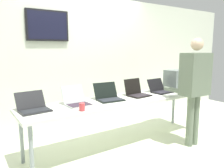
{
  "coord_description": "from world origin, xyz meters",
  "views": [
    {
      "loc": [
        -2.01,
        -2.72,
        1.52
      ],
      "look_at": [
        -0.21,
        -0.02,
        0.99
      ],
      "focal_mm": 35.87,
      "sensor_mm": 36.0,
      "label": 1
    }
  ],
  "objects_px": {
    "person": "(194,82)",
    "laptop_station_2": "(109,96)",
    "laptop_station_0": "(33,107)",
    "laptop_station_3": "(137,92)",
    "workbench": "(123,102)",
    "laptop_station_4": "(160,89)",
    "equipment_box": "(176,80)",
    "laptop_station_1": "(77,101)",
    "coffee_mug": "(82,107)"
  },
  "relations": [
    {
      "from": "equipment_box",
      "to": "person",
      "type": "xyz_separation_m",
      "value": [
        -0.43,
        -0.71,
        0.08
      ]
    },
    {
      "from": "workbench",
      "to": "equipment_box",
      "type": "xyz_separation_m",
      "value": [
        1.32,
        0.09,
        0.23
      ]
    },
    {
      "from": "person",
      "to": "laptop_station_2",
      "type": "bearing_deg",
      "value": 147.91
    },
    {
      "from": "laptop_station_4",
      "to": "equipment_box",
      "type": "bearing_deg",
      "value": 3.13
    },
    {
      "from": "laptop_station_0",
      "to": "coffee_mug",
      "type": "bearing_deg",
      "value": -33.88
    },
    {
      "from": "laptop_station_2",
      "to": "person",
      "type": "relative_size",
      "value": 0.24
    },
    {
      "from": "equipment_box",
      "to": "laptop_station_2",
      "type": "height_order",
      "value": "equipment_box"
    },
    {
      "from": "coffee_mug",
      "to": "person",
      "type": "bearing_deg",
      "value": -12.23
    },
    {
      "from": "laptop_station_4",
      "to": "person",
      "type": "relative_size",
      "value": 0.23
    },
    {
      "from": "laptop_station_2",
      "to": "laptop_station_4",
      "type": "height_order",
      "value": "laptop_station_2"
    },
    {
      "from": "equipment_box",
      "to": "laptop_station_3",
      "type": "height_order",
      "value": "equipment_box"
    },
    {
      "from": "laptop_station_4",
      "to": "coffee_mug",
      "type": "distance_m",
      "value": 1.72
    },
    {
      "from": "equipment_box",
      "to": "laptop_station_0",
      "type": "distance_m",
      "value": 2.65
    },
    {
      "from": "laptop_station_0",
      "to": "laptop_station_4",
      "type": "xyz_separation_m",
      "value": [
        2.19,
        -0.03,
        0.0
      ]
    },
    {
      "from": "workbench",
      "to": "coffee_mug",
      "type": "relative_size",
      "value": 31.34
    },
    {
      "from": "laptop_station_1",
      "to": "coffee_mug",
      "type": "distance_m",
      "value": 0.33
    },
    {
      "from": "coffee_mug",
      "to": "laptop_station_3",
      "type": "bearing_deg",
      "value": 15.34
    },
    {
      "from": "laptop_station_1",
      "to": "coffee_mug",
      "type": "xyz_separation_m",
      "value": [
        -0.07,
        -0.32,
        -0.01
      ]
    },
    {
      "from": "workbench",
      "to": "laptop_station_4",
      "type": "bearing_deg",
      "value": 4.08
    },
    {
      "from": "workbench",
      "to": "laptop_station_0",
      "type": "xyz_separation_m",
      "value": [
        -1.33,
        0.09,
        0.1
      ]
    },
    {
      "from": "workbench",
      "to": "person",
      "type": "relative_size",
      "value": 1.88
    },
    {
      "from": "laptop_station_2",
      "to": "person",
      "type": "height_order",
      "value": "person"
    },
    {
      "from": "equipment_box",
      "to": "laptop_station_2",
      "type": "xyz_separation_m",
      "value": [
        -1.53,
        -0.01,
        -0.13
      ]
    },
    {
      "from": "laptop_station_0",
      "to": "person",
      "type": "xyz_separation_m",
      "value": [
        2.22,
        -0.71,
        0.22
      ]
    },
    {
      "from": "equipment_box",
      "to": "coffee_mug",
      "type": "xyz_separation_m",
      "value": [
        -2.14,
        -0.34,
        -0.14
      ]
    },
    {
      "from": "laptop_station_4",
      "to": "laptop_station_3",
      "type": "bearing_deg",
      "value": 179.39
    },
    {
      "from": "equipment_box",
      "to": "laptop_station_1",
      "type": "relative_size",
      "value": 1.02
    },
    {
      "from": "person",
      "to": "coffee_mug",
      "type": "bearing_deg",
      "value": 167.77
    },
    {
      "from": "laptop_station_2",
      "to": "laptop_station_4",
      "type": "relative_size",
      "value": 1.04
    },
    {
      "from": "laptop_station_1",
      "to": "laptop_station_4",
      "type": "relative_size",
      "value": 0.97
    },
    {
      "from": "workbench",
      "to": "person",
      "type": "xyz_separation_m",
      "value": [
        0.89,
        -0.62,
        0.32
      ]
    },
    {
      "from": "equipment_box",
      "to": "laptop_station_4",
      "type": "xyz_separation_m",
      "value": [
        -0.45,
        -0.02,
        -0.13
      ]
    },
    {
      "from": "equipment_box",
      "to": "laptop_station_0",
      "type": "bearing_deg",
      "value": 179.9
    },
    {
      "from": "laptop_station_4",
      "to": "workbench",
      "type": "bearing_deg",
      "value": -175.92
    },
    {
      "from": "person",
      "to": "coffee_mug",
      "type": "relative_size",
      "value": 16.7
    },
    {
      "from": "laptop_station_4",
      "to": "coffee_mug",
      "type": "relative_size",
      "value": 3.9
    },
    {
      "from": "laptop_station_0",
      "to": "laptop_station_2",
      "type": "relative_size",
      "value": 0.96
    },
    {
      "from": "laptop_station_0",
      "to": "laptop_station_2",
      "type": "distance_m",
      "value": 1.11
    },
    {
      "from": "person",
      "to": "laptop_station_3",
      "type": "bearing_deg",
      "value": 128.85
    },
    {
      "from": "laptop_station_0",
      "to": "person",
      "type": "height_order",
      "value": "person"
    },
    {
      "from": "workbench",
      "to": "laptop_station_1",
      "type": "distance_m",
      "value": 0.76
    },
    {
      "from": "workbench",
      "to": "laptop_station_3",
      "type": "relative_size",
      "value": 8.37
    },
    {
      "from": "equipment_box",
      "to": "laptop_station_4",
      "type": "height_order",
      "value": "equipment_box"
    },
    {
      "from": "workbench",
      "to": "laptop_station_4",
      "type": "distance_m",
      "value": 0.87
    },
    {
      "from": "equipment_box",
      "to": "coffee_mug",
      "type": "height_order",
      "value": "equipment_box"
    },
    {
      "from": "laptop_station_0",
      "to": "laptop_station_3",
      "type": "distance_m",
      "value": 1.67
    },
    {
      "from": "laptop_station_2",
      "to": "laptop_station_3",
      "type": "bearing_deg",
      "value": -0.59
    },
    {
      "from": "laptop_station_1",
      "to": "coffee_mug",
      "type": "relative_size",
      "value": 3.77
    },
    {
      "from": "laptop_station_0",
      "to": "equipment_box",
      "type": "bearing_deg",
      "value": -0.1
    },
    {
      "from": "laptop_station_2",
      "to": "coffee_mug",
      "type": "xyz_separation_m",
      "value": [
        -0.6,
        -0.32,
        -0.01
      ]
    }
  ]
}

